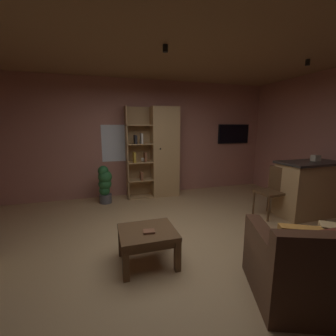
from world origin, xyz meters
TOP-DOWN VIEW (x-y plane):
  - floor at (0.00, 0.00)m, footprint 6.58×5.29m
  - wall_back at (0.00, 2.67)m, footprint 6.70×0.06m
  - ceiling at (0.00, 0.00)m, footprint 6.58×5.29m
  - window_pane_back at (-0.52, 2.64)m, footprint 0.76×0.01m
  - bookshelf_cabinet at (0.44, 2.40)m, footprint 1.22×0.41m
  - kitchen_bar_counter at (2.84, 0.37)m, footprint 1.41×0.62m
  - tissue_box at (2.86, 0.42)m, footprint 0.13×0.13m
  - leather_couch at (1.09, -1.35)m, footprint 1.64×1.32m
  - coffee_table at (-0.45, -0.23)m, footprint 0.67×0.59m
  - table_book_0 at (-0.45, -0.29)m, footprint 0.15×0.12m
  - dining_chair at (2.07, 0.54)m, footprint 0.46×0.46m
  - potted_floor_plant at (-0.88, 2.19)m, footprint 0.29×0.30m
  - wall_mounted_tv at (2.53, 2.61)m, footprint 0.90×0.06m
  - track_light_spot_1 at (-0.06, 0.32)m, footprint 0.07×0.07m
  - track_light_spot_2 at (2.28, 0.28)m, footprint 0.07×0.07m

SIDE VIEW (x-z plane):
  - floor at x=0.00m, z-range -0.02..0.00m
  - leather_couch at x=1.09m, z-range -0.11..0.73m
  - coffee_table at x=-0.45m, z-range 0.13..0.55m
  - potted_floor_plant at x=-0.88m, z-range 0.02..0.85m
  - table_book_0 at x=-0.45m, z-range 0.43..0.45m
  - kitchen_bar_counter at x=2.84m, z-range 0.00..1.02m
  - dining_chair at x=2.07m, z-range 0.07..0.99m
  - bookshelf_cabinet at x=0.44m, z-range -0.01..2.09m
  - tissue_box at x=2.86m, z-range 1.02..1.13m
  - window_pane_back at x=-0.52m, z-range 0.84..1.69m
  - wall_back at x=0.00m, z-range 0.00..2.72m
  - wall_mounted_tv at x=2.53m, z-range 1.19..1.70m
  - track_light_spot_1 at x=-0.06m, z-range 2.60..2.69m
  - track_light_spot_2 at x=2.28m, z-range 2.60..2.69m
  - ceiling at x=0.00m, z-range 2.72..2.74m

